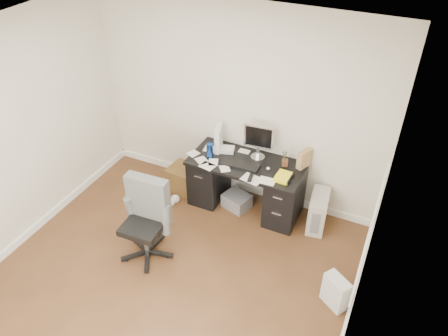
{
  "coord_description": "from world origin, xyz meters",
  "views": [
    {
      "loc": [
        2.0,
        -2.65,
        4.01
      ],
      "look_at": [
        0.19,
        1.2,
        0.92
      ],
      "focal_mm": 35.0,
      "sensor_mm": 36.0,
      "label": 1
    }
  ],
  "objects_px": {
    "keyboard": "(240,164)",
    "pc_tower": "(318,211)",
    "office_chair": "(143,222)",
    "wicker_basket": "(183,178)",
    "desk": "(246,184)",
    "lcd_monitor": "(259,142)"
  },
  "relations": [
    {
      "from": "keyboard",
      "to": "pc_tower",
      "type": "bearing_deg",
      "value": 6.33
    },
    {
      "from": "keyboard",
      "to": "office_chair",
      "type": "relative_size",
      "value": 0.47
    },
    {
      "from": "office_chair",
      "to": "wicker_basket",
      "type": "xyz_separation_m",
      "value": [
        -0.23,
        1.31,
        -0.34
      ]
    },
    {
      "from": "desk",
      "to": "lcd_monitor",
      "type": "relative_size",
      "value": 3.03
    },
    {
      "from": "desk",
      "to": "keyboard",
      "type": "bearing_deg",
      "value": -116.25
    },
    {
      "from": "desk",
      "to": "pc_tower",
      "type": "relative_size",
      "value": 3.07
    },
    {
      "from": "pc_tower",
      "to": "office_chair",
      "type": "bearing_deg",
      "value": -148.76
    },
    {
      "from": "office_chair",
      "to": "wicker_basket",
      "type": "bearing_deg",
      "value": 96.86
    },
    {
      "from": "desk",
      "to": "wicker_basket",
      "type": "distance_m",
      "value": 0.99
    },
    {
      "from": "desk",
      "to": "lcd_monitor",
      "type": "xyz_separation_m",
      "value": [
        0.09,
        0.16,
        0.6
      ]
    },
    {
      "from": "desk",
      "to": "office_chair",
      "type": "distance_m",
      "value": 1.53
    },
    {
      "from": "lcd_monitor",
      "to": "pc_tower",
      "type": "bearing_deg",
      "value": -12.38
    },
    {
      "from": "desk",
      "to": "wicker_basket",
      "type": "relative_size",
      "value": 3.99
    },
    {
      "from": "keyboard",
      "to": "office_chair",
      "type": "bearing_deg",
      "value": -121.07
    },
    {
      "from": "office_chair",
      "to": "wicker_basket",
      "type": "height_order",
      "value": "office_chair"
    },
    {
      "from": "lcd_monitor",
      "to": "wicker_basket",
      "type": "height_order",
      "value": "lcd_monitor"
    },
    {
      "from": "lcd_monitor",
      "to": "desk",
      "type": "bearing_deg",
      "value": -124.01
    },
    {
      "from": "office_chair",
      "to": "pc_tower",
      "type": "distance_m",
      "value": 2.24
    },
    {
      "from": "keyboard",
      "to": "pc_tower",
      "type": "height_order",
      "value": "keyboard"
    },
    {
      "from": "pc_tower",
      "to": "wicker_basket",
      "type": "bearing_deg",
      "value": 174.7
    },
    {
      "from": "lcd_monitor",
      "to": "pc_tower",
      "type": "relative_size",
      "value": 1.01
    },
    {
      "from": "keyboard",
      "to": "wicker_basket",
      "type": "bearing_deg",
      "value": 173.21
    }
  ]
}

